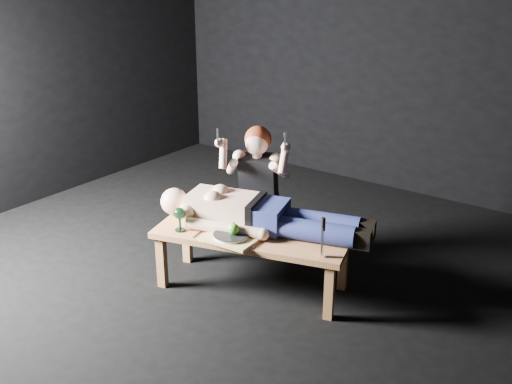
% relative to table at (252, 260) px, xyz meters
% --- Properties ---
extents(ground, '(5.00, 5.00, 0.00)m').
position_rel_table_xyz_m(ground, '(-0.29, 0.08, -0.23)').
color(ground, black).
rests_on(ground, ground).
extents(back_wall, '(5.00, 0.00, 5.00)m').
position_rel_table_xyz_m(back_wall, '(-0.29, 2.58, 1.27)').
color(back_wall, black).
rests_on(back_wall, ground).
extents(table, '(1.50, 0.90, 0.45)m').
position_rel_table_xyz_m(table, '(0.00, 0.00, 0.00)').
color(table, tan).
rests_on(table, ground).
extents(lying_man, '(1.50, 0.82, 0.27)m').
position_rel_table_xyz_m(lying_man, '(0.01, 0.11, 0.36)').
color(lying_man, '#D1A689').
rests_on(lying_man, table).
extents(kneeling_woman, '(0.83, 0.87, 1.16)m').
position_rel_table_xyz_m(kneeling_woman, '(-0.26, 0.47, 0.35)').
color(kneeling_woman, black).
rests_on(kneeling_woman, ground).
extents(serving_tray, '(0.40, 0.30, 0.02)m').
position_rel_table_xyz_m(serving_tray, '(-0.05, -0.18, 0.24)').
color(serving_tray, tan).
rests_on(serving_tray, table).
extents(plate, '(0.27, 0.27, 0.02)m').
position_rel_table_xyz_m(plate, '(-0.05, -0.18, 0.26)').
color(plate, white).
rests_on(plate, serving_tray).
extents(apple, '(0.08, 0.08, 0.08)m').
position_rel_table_xyz_m(apple, '(-0.03, -0.17, 0.31)').
color(apple, '#3E9118').
rests_on(apple, plate).
extents(goblet, '(0.11, 0.11, 0.18)m').
position_rel_table_xyz_m(goblet, '(-0.44, -0.28, 0.32)').
color(goblet, black).
rests_on(goblet, table).
extents(fork_flat, '(0.05, 0.15, 0.01)m').
position_rel_table_xyz_m(fork_flat, '(-0.30, -0.25, 0.23)').
color(fork_flat, '#B2B2B7').
rests_on(fork_flat, table).
extents(knife_flat, '(0.05, 0.15, 0.01)m').
position_rel_table_xyz_m(knife_flat, '(0.13, -0.13, 0.23)').
color(knife_flat, '#B2B2B7').
rests_on(knife_flat, table).
extents(spoon_flat, '(0.11, 0.12, 0.01)m').
position_rel_table_xyz_m(spoon_flat, '(0.04, -0.10, 0.23)').
color(spoon_flat, '#B2B2B7').
rests_on(spoon_flat, table).
extents(carving_knife, '(0.05, 0.05, 0.28)m').
position_rel_table_xyz_m(carving_knife, '(0.60, -0.03, 0.37)').
color(carving_knife, '#B2B2B7').
rests_on(carving_knife, table).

